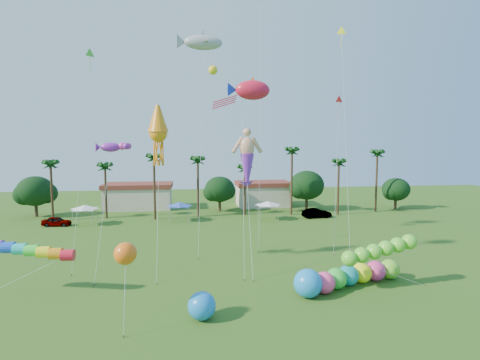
{
  "coord_description": "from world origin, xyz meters",
  "views": [
    {
      "loc": [
        -4.33,
        -22.1,
        12.06
      ],
      "look_at": [
        0.0,
        10.0,
        9.0
      ],
      "focal_mm": 28.0,
      "sensor_mm": 36.0,
      "label": 1
    }
  ],
  "objects": [
    {
      "name": "ground",
      "position": [
        0.0,
        0.0,
        0.0
      ],
      "size": [
        160.0,
        160.0,
        0.0
      ],
      "primitive_type": "plane",
      "color": "#285116",
      "rests_on": "ground"
    },
    {
      "name": "tree_line",
      "position": [
        3.57,
        44.0,
        4.28
      ],
      "size": [
        69.46,
        8.91,
        11.0
      ],
      "color": "#3A2819",
      "rests_on": "ground"
    },
    {
      "name": "buildings_row",
      "position": [
        -3.09,
        50.0,
        2.0
      ],
      "size": [
        35.0,
        7.0,
        4.0
      ],
      "color": "beige",
      "rests_on": "ground"
    },
    {
      "name": "tent_row",
      "position": [
        -6.0,
        36.33,
        2.75
      ],
      "size": [
        31.0,
        4.0,
        0.6
      ],
      "color": "white",
      "rests_on": "ground"
    },
    {
      "name": "car_a",
      "position": [
        -24.06,
        35.8,
        0.7
      ],
      "size": [
        4.22,
        1.96,
        1.4
      ],
      "primitive_type": "imported",
      "rotation": [
        0.0,
        0.0,
        1.5
      ],
      "color": "#4C4C54",
      "rests_on": "ground"
    },
    {
      "name": "car_b",
      "position": [
        16.41,
        36.68,
        0.78
      ],
      "size": [
        4.86,
        2.02,
        1.57
      ],
      "primitive_type": "imported",
      "rotation": [
        0.0,
        0.0,
        1.65
      ],
      "color": "#4C4C54",
      "rests_on": "ground"
    },
    {
      "name": "spectator_b",
      "position": [
        12.29,
        11.77,
        0.82
      ],
      "size": [
        1.01,
        1.01,
        1.65
      ],
      "primitive_type": "imported",
      "rotation": [
        0.0,
        0.0,
        -0.78
      ],
      "color": "gray",
      "rests_on": "ground"
    },
    {
      "name": "caterpillar_inflatable",
      "position": [
        8.54,
        7.08,
        0.95
      ],
      "size": [
        10.94,
        5.33,
        2.27
      ],
      "rotation": [
        0.0,
        0.0,
        0.35
      ],
      "color": "#FF4387",
      "rests_on": "ground"
    },
    {
      "name": "blue_ball",
      "position": [
        -3.62,
        2.91,
        0.98
      ],
      "size": [
        1.96,
        1.96,
        1.96
      ],
      "primitive_type": "sphere",
      "color": "blue",
      "rests_on": "ground"
    },
    {
      "name": "rainbow_tube",
      "position": [
        -15.74,
        8.55,
        3.3
      ],
      "size": [
        8.65,
        2.32,
        3.77
      ],
      "color": "red",
      "rests_on": "ground"
    },
    {
      "name": "green_worm",
      "position": [
        8.48,
        6.19,
        2.81
      ],
      "size": [
        10.67,
        2.9,
        3.58
      ],
      "color": "#5DD02E",
      "rests_on": "ground"
    },
    {
      "name": "orange_ball_kite",
      "position": [
        -8.52,
        2.29,
        5.05
      ],
      "size": [
        1.91,
        2.17,
        5.78
      ],
      "color": "orange",
      "rests_on": "ground"
    },
    {
      "name": "merman_kite",
      "position": [
        1.28,
        14.24,
        10.42
      ],
      "size": [
        2.77,
        5.97,
        13.2
      ],
      "color": "tan",
      "rests_on": "ground"
    },
    {
      "name": "fish_kite",
      "position": [
        1.82,
        14.3,
        17.33
      ],
      "size": [
        5.32,
        5.96,
        18.39
      ],
      "color": "red",
      "rests_on": "ground"
    },
    {
      "name": "shark_kite",
      "position": [
        -2.55,
        23.6,
        24.09
      ],
      "size": [
        6.46,
        8.86,
        25.19
      ],
      "color": "#9AA0A8",
      "rests_on": "ground"
    },
    {
      "name": "squid_kite",
      "position": [
        -7.25,
        14.3,
        13.16
      ],
      "size": [
        2.12,
        5.46,
        15.91
      ],
      "color": "orange",
      "rests_on": "ground"
    },
    {
      "name": "lobster_kite",
      "position": [
        -11.75,
        14.71,
        11.83
      ],
      "size": [
        3.72,
        5.91,
        12.48
      ],
      "color": "purple",
      "rests_on": "ground"
    },
    {
      "name": "delta_kite_red",
      "position": [
        12.87,
        19.8,
        16.83
      ],
      "size": [
        2.3,
        3.93,
        17.77
      ],
      "color": "red",
      "rests_on": "ground"
    },
    {
      "name": "delta_kite_yellow",
      "position": [
        11.62,
        16.48,
        23.24
      ],
      "size": [
        1.1,
        4.93,
        24.46
      ],
      "color": "#FEFF1A",
      "rests_on": "ground"
    },
    {
      "name": "delta_kite_green",
      "position": [
        -14.06,
        17.6,
        20.56
      ],
      "size": [
        1.78,
        5.03,
        21.65
      ],
      "color": "green",
      "rests_on": "ground"
    }
  ]
}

